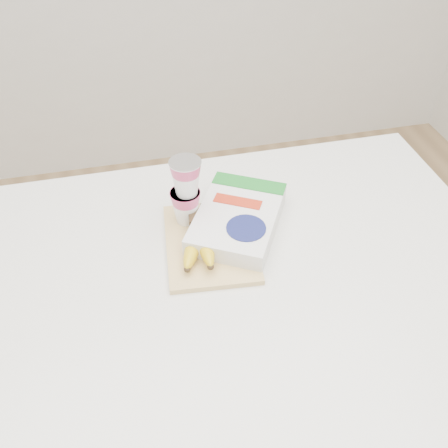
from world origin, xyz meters
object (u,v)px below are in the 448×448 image
Objects in this scene: table at (206,412)px; cutting_board at (210,243)px; cereal_box at (238,220)px; yogurt_stack at (186,190)px; bananas at (199,240)px.

cutting_board is (0.05, 0.12, 0.52)m from table.
cereal_box is (0.12, 0.16, 0.54)m from table.
table is at bearing -93.00° from yogurt_stack.
table is 5.13× the size of cutting_board.
cutting_board is at bearing -123.24° from cereal_box.
bananas is at bearing -123.13° from cereal_box.
cutting_board reaches higher than table.
cereal_box is at bearing 53.05° from table.
table is 0.54m from cutting_board.
yogurt_stack reaches higher than cutting_board.
bananas is (-0.03, -0.01, 0.03)m from cutting_board.
yogurt_stack reaches higher than bananas.
cereal_box is (0.10, 0.05, -0.01)m from bananas.
cutting_board is 0.86× the size of cereal_box.
bananas reaches higher than table.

